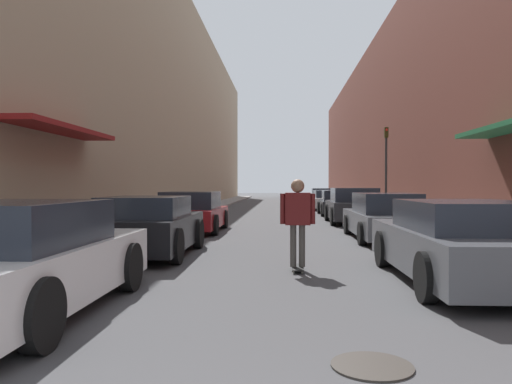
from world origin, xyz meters
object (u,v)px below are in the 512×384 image
parked_car_right_4 (328,200)px  manhole_cover (372,366)px  skateboarder (298,215)px  parked_car_left_2 (192,213)px  parked_car_right_5 (323,198)px  parked_car_right_2 (353,206)px  parked_car_right_3 (338,203)px  parked_car_left_1 (148,226)px  parked_car_right_0 (462,243)px  traffic_light (386,163)px  parked_car_right_1 (384,218)px  parked_car_left_0 (24,260)px

parked_car_right_4 → manhole_cover: (-2.01, -26.86, -0.58)m
parked_car_right_4 → skateboarder: 22.30m
parked_car_left_2 → parked_car_right_5: (5.91, 20.35, -0.02)m
parked_car_right_2 → parked_car_right_3: (-0.02, 5.35, -0.08)m
parked_car_left_1 → parked_car_right_0: bearing=-25.3°
parked_car_right_3 → traffic_light: bearing=-68.8°
parked_car_right_3 → manhole_cover: bearing=-95.5°
parked_car_right_1 → parked_car_right_2: size_ratio=1.12×
parked_car_right_5 → manhole_cover: bearing=-93.8°
parked_car_right_4 → traffic_light: (1.62, -9.60, 1.90)m
parked_car_left_0 → traffic_light: traffic_light is taller
parked_car_left_1 → skateboarder: 3.70m
parked_car_right_2 → traffic_light: size_ratio=1.09×
parked_car_left_2 → parked_car_right_5: parked_car_left_2 is taller
parked_car_left_0 → parked_car_right_1: (5.93, 8.54, -0.03)m
parked_car_left_1 → parked_car_right_5: size_ratio=1.02×
parked_car_right_1 → manhole_cover: bearing=-101.9°
parked_car_left_2 → parked_car_right_3: bearing=58.0°
skateboarder → manhole_cover: (0.50, -4.71, -1.00)m
traffic_light → parked_car_right_5: bearing=95.6°
parked_car_right_5 → traffic_light: (1.48, -15.11, 1.87)m
traffic_light → parked_car_right_2: bearing=-140.5°
parked_car_right_2 → parked_car_left_0: bearing=-112.1°
parked_car_right_3 → traffic_light: 4.75m
parked_car_left_2 → parked_car_right_4: size_ratio=0.87×
parked_car_left_1 → parked_car_right_1: size_ratio=0.86×
parked_car_right_1 → parked_car_right_2: (-0.04, 5.97, 0.06)m
parked_car_right_4 → parked_car_left_1: bearing=-105.7°
parked_car_right_3 → manhole_cover: size_ratio=5.66×
parked_car_right_5 → skateboarder: (-2.65, -27.66, 0.40)m
parked_car_left_2 → parked_car_right_4: (5.77, 14.84, -0.04)m
parked_car_right_2 → parked_car_right_3: bearing=90.2°
parked_car_right_3 → parked_car_right_4: (-0.05, 5.54, -0.01)m
parked_car_right_0 → parked_car_right_3: bearing=90.0°
parked_car_left_2 → parked_car_right_0: (5.83, -8.27, 0.01)m
parked_car_left_2 → parked_car_right_4: parked_car_left_2 is taller
parked_car_right_1 → parked_car_left_2: bearing=161.0°
parked_car_left_2 → parked_car_right_0: parked_car_left_2 is taller
parked_car_right_1 → parked_car_right_4: (-0.10, 16.86, -0.03)m
skateboarder → traffic_light: 13.29m
parked_car_left_2 → manhole_cover: bearing=-72.6°
parked_car_right_5 → parked_car_right_0: bearing=-90.2°
parked_car_right_1 → parked_car_right_3: bearing=90.3°
parked_car_left_2 → skateboarder: 8.02m
parked_car_right_2 → manhole_cover: bearing=-97.4°
parked_car_left_1 → parked_car_right_4: size_ratio=0.86×
parked_car_left_1 → parked_car_right_5: parked_car_left_1 is taller
parked_car_right_2 → parked_car_right_3: size_ratio=1.07×
parked_car_left_1 → parked_car_right_5: bearing=77.2°
parked_car_left_0 → parked_car_right_1: 10.40m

